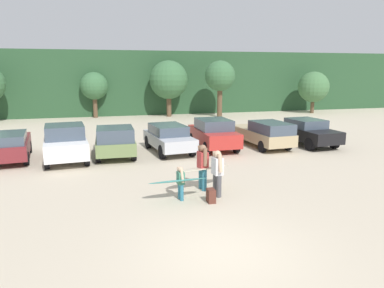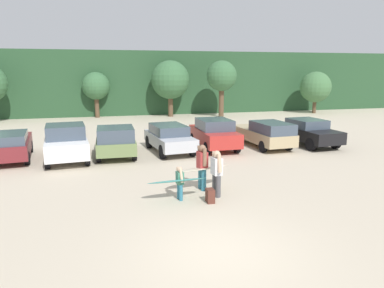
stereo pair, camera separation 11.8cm
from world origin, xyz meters
The scene contains 19 objects.
ground_plane centered at (0.00, 0.00, 0.00)m, with size 120.00×120.00×0.00m, color beige.
hillside_ridge centered at (0.00, 32.81, 3.01)m, with size 108.00×12.00×6.01m, color #284C2D.
tree_ridge_back centered at (-2.88, 26.24, 2.81)m, with size 2.45×2.45×4.07m.
tree_center centered at (3.73, 25.33, 3.34)m, with size 3.49×3.49×5.10m.
tree_center_left centered at (8.12, 23.74, 3.66)m, with size 2.71×2.71×5.08m.
tree_right centered at (18.10, 24.32, 2.58)m, with size 3.01×3.01×4.10m.
parked_car_maroon centered at (-6.83, 10.83, 0.76)m, with size 2.24×4.29×1.41m.
parked_car_white centered at (-4.22, 10.18, 0.88)m, with size 2.24×4.12×1.73m.
parked_car_olive_green centered at (-1.93, 10.48, 0.80)m, with size 1.92×4.13×1.56m.
parked_car_silver centered at (0.84, 10.80, 0.77)m, with size 2.18×4.25×1.43m.
parked_car_red centered at (3.39, 11.03, 0.84)m, with size 1.86×4.10×1.62m.
parked_car_tan centered at (6.26, 10.75, 0.77)m, with size 2.01×4.74×1.48m.
parked_car_black centered at (8.86, 10.67, 0.78)m, with size 2.12×4.46×1.48m.
person_adult centered at (0.85, 4.49, 0.93)m, with size 0.34×0.67×1.65m.
person_child centered at (-0.15, 3.67, 0.64)m, with size 0.24×0.58×1.13m.
person_companion centered at (1.13, 3.72, 0.90)m, with size 0.33×0.65×1.59m.
surfboard_cream centered at (0.84, 4.46, 0.79)m, with size 2.29×1.15×0.18m.
surfboard_teal centered at (-0.26, 3.58, 0.69)m, with size 2.00×0.67×0.23m.
backpack_dropped centered at (0.74, 3.18, 0.22)m, with size 0.24×0.34×0.45m.
Camera 1 is at (-2.67, -7.39, 4.22)m, focal length 33.68 mm.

